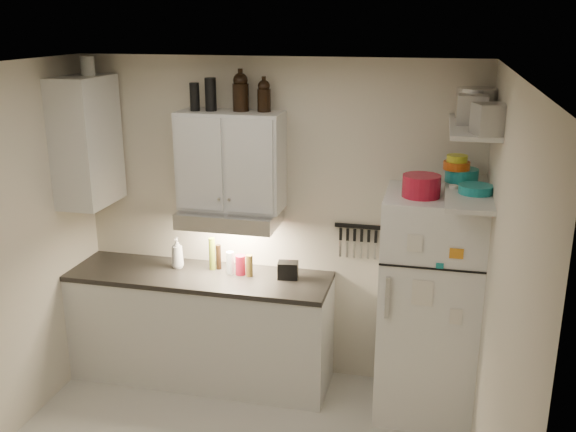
# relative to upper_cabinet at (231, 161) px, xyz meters

# --- Properties ---
(ceiling) EXTENTS (3.20, 3.00, 0.02)m
(ceiling) POSITION_rel_upper_cabinet_xyz_m (0.30, -1.33, 0.78)
(ceiling) COLOR white
(ceiling) RESTS_ON ground
(back_wall) EXTENTS (3.20, 0.02, 2.60)m
(back_wall) POSITION_rel_upper_cabinet_xyz_m (0.30, 0.18, -0.53)
(back_wall) COLOR beige
(back_wall) RESTS_ON ground
(right_wall) EXTENTS (0.02, 3.00, 2.60)m
(right_wall) POSITION_rel_upper_cabinet_xyz_m (1.91, -1.33, -0.53)
(right_wall) COLOR beige
(right_wall) RESTS_ON ground
(base_cabinet) EXTENTS (2.10, 0.60, 0.88)m
(base_cabinet) POSITION_rel_upper_cabinet_xyz_m (-0.25, -0.14, -1.39)
(base_cabinet) COLOR silver
(base_cabinet) RESTS_ON floor
(countertop) EXTENTS (2.10, 0.62, 0.04)m
(countertop) POSITION_rel_upper_cabinet_xyz_m (-0.25, -0.14, -0.93)
(countertop) COLOR black
(countertop) RESTS_ON base_cabinet
(upper_cabinet) EXTENTS (0.80, 0.33, 0.75)m
(upper_cabinet) POSITION_rel_upper_cabinet_xyz_m (0.00, 0.00, 0.00)
(upper_cabinet) COLOR silver
(upper_cabinet) RESTS_ON back_wall
(side_cabinet) EXTENTS (0.33, 0.55, 1.00)m
(side_cabinet) POSITION_rel_upper_cabinet_xyz_m (-1.14, -0.14, 0.12)
(side_cabinet) COLOR silver
(side_cabinet) RESTS_ON left_wall
(range_hood) EXTENTS (0.76, 0.46, 0.12)m
(range_hood) POSITION_rel_upper_cabinet_xyz_m (0.00, -0.06, -0.44)
(range_hood) COLOR silver
(range_hood) RESTS_ON back_wall
(fridge) EXTENTS (0.70, 0.68, 1.70)m
(fridge) POSITION_rel_upper_cabinet_xyz_m (1.55, -0.18, -0.98)
(fridge) COLOR white
(fridge) RESTS_ON floor
(shelf_hi) EXTENTS (0.30, 0.95, 0.03)m
(shelf_hi) POSITION_rel_upper_cabinet_xyz_m (1.75, -0.31, 0.38)
(shelf_hi) COLOR silver
(shelf_hi) RESTS_ON right_wall
(shelf_lo) EXTENTS (0.30, 0.95, 0.03)m
(shelf_lo) POSITION_rel_upper_cabinet_xyz_m (1.75, -0.31, -0.07)
(shelf_lo) COLOR silver
(shelf_lo) RESTS_ON right_wall
(knife_strip) EXTENTS (0.42, 0.02, 0.03)m
(knife_strip) POSITION_rel_upper_cabinet_xyz_m (1.00, 0.15, -0.51)
(knife_strip) COLOR black
(knife_strip) RESTS_ON back_wall
(dutch_oven) EXTENTS (0.33, 0.33, 0.15)m
(dutch_oven) POSITION_rel_upper_cabinet_xyz_m (1.44, -0.26, -0.05)
(dutch_oven) COLOR #AB142B
(dutch_oven) RESTS_ON fridge
(book_stack) EXTENTS (0.23, 0.26, 0.08)m
(book_stack) POSITION_rel_upper_cabinet_xyz_m (1.80, -0.29, -0.09)
(book_stack) COLOR orange
(book_stack) RESTS_ON fridge
(spice_jar) EXTENTS (0.07, 0.07, 0.10)m
(spice_jar) POSITION_rel_upper_cabinet_xyz_m (1.66, -0.28, -0.08)
(spice_jar) COLOR silver
(spice_jar) RESTS_ON fridge
(stock_pot) EXTENTS (0.36, 0.36, 0.20)m
(stock_pot) POSITION_rel_upper_cabinet_xyz_m (1.77, -0.02, 0.49)
(stock_pot) COLOR silver
(stock_pot) RESTS_ON shelf_hi
(tin_a) EXTENTS (0.20, 0.18, 0.19)m
(tin_a) POSITION_rel_upper_cabinet_xyz_m (1.74, -0.32, 0.48)
(tin_a) COLOR #AAAAAD
(tin_a) RESTS_ON shelf_hi
(tin_b) EXTENTS (0.23, 0.23, 0.18)m
(tin_b) POSITION_rel_upper_cabinet_xyz_m (1.82, -0.69, 0.48)
(tin_b) COLOR #AAAAAD
(tin_b) RESTS_ON shelf_hi
(bowl_teal) EXTENTS (0.23, 0.23, 0.09)m
(bowl_teal) POSITION_rel_upper_cabinet_xyz_m (1.71, -0.07, -0.00)
(bowl_teal) COLOR teal
(bowl_teal) RESTS_ON shelf_lo
(bowl_orange) EXTENTS (0.18, 0.18, 0.05)m
(bowl_orange) POSITION_rel_upper_cabinet_xyz_m (1.67, -0.10, 0.07)
(bowl_orange) COLOR #C14F12
(bowl_orange) RESTS_ON bowl_teal
(bowl_yellow) EXTENTS (0.14, 0.14, 0.05)m
(bowl_yellow) POSITION_rel_upper_cabinet_xyz_m (1.67, -0.10, 0.12)
(bowl_yellow) COLOR gold
(bowl_yellow) RESTS_ON bowl_orange
(plates) EXTENTS (0.29, 0.29, 0.06)m
(plates) POSITION_rel_upper_cabinet_xyz_m (1.79, -0.38, -0.02)
(plates) COLOR teal
(plates) RESTS_ON shelf_lo
(growler_a) EXTENTS (0.14, 0.14, 0.29)m
(growler_a) POSITION_rel_upper_cabinet_xyz_m (0.07, 0.05, 0.52)
(growler_a) COLOR black
(growler_a) RESTS_ON upper_cabinet
(growler_b) EXTENTS (0.12, 0.12, 0.24)m
(growler_b) POSITION_rel_upper_cabinet_xyz_m (0.25, 0.05, 0.50)
(growler_b) COLOR black
(growler_b) RESTS_ON upper_cabinet
(thermos_a) EXTENTS (0.10, 0.10, 0.25)m
(thermos_a) POSITION_rel_upper_cabinet_xyz_m (-0.15, 0.00, 0.50)
(thermos_a) COLOR black
(thermos_a) RESTS_ON upper_cabinet
(thermos_b) EXTENTS (0.10, 0.10, 0.21)m
(thermos_b) POSITION_rel_upper_cabinet_xyz_m (-0.27, -0.02, 0.48)
(thermos_b) COLOR black
(thermos_b) RESTS_ON upper_cabinet
(side_jar) EXTENTS (0.13, 0.13, 0.14)m
(side_jar) POSITION_rel_upper_cabinet_xyz_m (-1.10, -0.07, 0.70)
(side_jar) COLOR silver
(side_jar) RESTS_ON side_cabinet
(soap_bottle) EXTENTS (0.12, 0.12, 0.28)m
(soap_bottle) POSITION_rel_upper_cabinet_xyz_m (-0.47, -0.04, -0.76)
(soap_bottle) COLOR silver
(soap_bottle) RESTS_ON countertop
(pepper_mill) EXTENTS (0.06, 0.06, 0.17)m
(pepper_mill) POSITION_rel_upper_cabinet_xyz_m (0.15, -0.08, -0.82)
(pepper_mill) COLOR brown
(pepper_mill) RESTS_ON countertop
(oil_bottle) EXTENTS (0.07, 0.07, 0.27)m
(oil_bottle) POSITION_rel_upper_cabinet_xyz_m (-0.18, -0.02, -0.77)
(oil_bottle) COLOR olive
(oil_bottle) RESTS_ON countertop
(vinegar_bottle) EXTENTS (0.05, 0.05, 0.21)m
(vinegar_bottle) POSITION_rel_upper_cabinet_xyz_m (-0.13, 0.01, -0.80)
(vinegar_bottle) COLOR black
(vinegar_bottle) RESTS_ON countertop
(clear_bottle) EXTENTS (0.08, 0.08, 0.18)m
(clear_bottle) POSITION_rel_upper_cabinet_xyz_m (-0.01, -0.07, -0.81)
(clear_bottle) COLOR silver
(clear_bottle) RESTS_ON countertop
(red_jar) EXTENTS (0.10, 0.10, 0.16)m
(red_jar) POSITION_rel_upper_cabinet_xyz_m (0.08, -0.07, -0.82)
(red_jar) COLOR #AB142B
(red_jar) RESTS_ON countertop
(caddy) EXTENTS (0.17, 0.13, 0.13)m
(caddy) POSITION_rel_upper_cabinet_xyz_m (0.46, -0.06, -0.84)
(caddy) COLOR black
(caddy) RESTS_ON countertop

